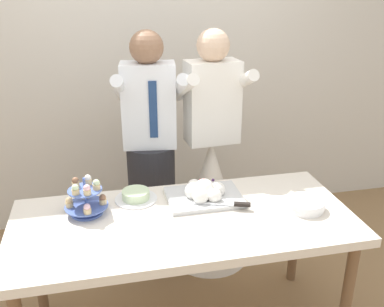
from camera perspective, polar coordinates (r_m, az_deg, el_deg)
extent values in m
cube|color=beige|center=(3.49, -6.13, 13.79)|extent=(5.20, 0.10, 2.90)
cube|color=silver|center=(2.34, -1.07, -8.93)|extent=(1.80, 0.80, 0.05)
cylinder|color=brown|center=(2.59, 19.53, -17.33)|extent=(0.06, 0.06, 0.72)
cylinder|color=brown|center=(2.82, -19.48, -13.75)|extent=(0.06, 0.06, 0.72)
cylinder|color=brown|center=(3.04, 13.31, -10.13)|extent=(0.06, 0.06, 0.72)
cylinder|color=#4C66B2|center=(2.43, -13.51, -7.46)|extent=(0.17, 0.17, 0.01)
cylinder|color=#4C66B2|center=(2.38, -13.72, -5.39)|extent=(0.01, 0.01, 0.21)
cylinder|color=#4C66B2|center=(2.41, -13.59, -6.66)|extent=(0.23, 0.23, 0.01)
cylinder|color=#D1B784|center=(2.40, -11.55, -6.14)|extent=(0.04, 0.04, 0.03)
sphere|color=brown|center=(2.39, -11.59, -5.63)|extent=(0.04, 0.04, 0.04)
cylinder|color=#D1B784|center=(2.48, -13.78, -5.37)|extent=(0.04, 0.04, 0.03)
sphere|color=#EAB7C6|center=(2.47, -13.83, -4.88)|extent=(0.04, 0.04, 0.04)
cylinder|color=#D1B784|center=(2.41, -15.69, -6.40)|extent=(0.04, 0.04, 0.03)
sphere|color=#D6B27A|center=(2.40, -15.75, -5.90)|extent=(0.04, 0.04, 0.04)
cylinder|color=#D1B784|center=(2.33, -13.48, -7.30)|extent=(0.04, 0.04, 0.03)
sphere|color=#EAB7C6|center=(2.31, -13.53, -6.78)|extent=(0.04, 0.04, 0.04)
cylinder|color=#4C66B2|center=(2.37, -13.80, -4.64)|extent=(0.18, 0.18, 0.01)
cylinder|color=#D1B784|center=(2.35, -12.34, -4.25)|extent=(0.04, 0.04, 0.03)
sphere|color=beige|center=(2.34, -12.39, -3.73)|extent=(0.04, 0.04, 0.04)
cylinder|color=#D1B784|center=(2.41, -13.39, -3.62)|extent=(0.04, 0.04, 0.03)
sphere|color=white|center=(2.40, -13.44, -3.11)|extent=(0.04, 0.04, 0.04)
cylinder|color=#D1B784|center=(2.40, -14.93, -3.93)|extent=(0.04, 0.04, 0.03)
sphere|color=brown|center=(2.39, -14.98, -3.41)|extent=(0.04, 0.04, 0.04)
cylinder|color=#D1B784|center=(2.32, -14.94, -4.83)|extent=(0.04, 0.04, 0.03)
sphere|color=beige|center=(2.31, -15.00, -4.30)|extent=(0.04, 0.04, 0.04)
cylinder|color=#D1B784|center=(2.30, -13.51, -4.91)|extent=(0.04, 0.04, 0.03)
sphere|color=#EAB7C6|center=(2.29, -13.56, -4.38)|extent=(0.04, 0.04, 0.04)
cube|color=silver|center=(2.50, 1.60, -5.73)|extent=(0.42, 0.31, 0.02)
sphere|color=white|center=(2.50, 3.38, -4.69)|extent=(0.09, 0.09, 0.09)
sphere|color=white|center=(2.52, 1.88, -4.50)|extent=(0.08, 0.08, 0.08)
sphere|color=white|center=(2.53, 0.30, -4.26)|extent=(0.08, 0.08, 0.08)
sphere|color=white|center=(2.46, 0.17, -4.93)|extent=(0.10, 0.10, 0.10)
sphere|color=white|center=(2.42, 1.12, -5.61)|extent=(0.09, 0.09, 0.09)
sphere|color=white|center=(2.43, 2.93, -5.53)|extent=(0.08, 0.08, 0.08)
sphere|color=white|center=(2.47, 1.61, -4.56)|extent=(0.11, 0.11, 0.11)
sphere|color=#DB474C|center=(2.47, 1.55, -3.47)|extent=(0.02, 0.02, 0.02)
sphere|color=#DB474C|center=(2.47, 1.58, -3.81)|extent=(0.02, 0.02, 0.02)
sphere|color=#DB474C|center=(2.45, 1.68, -3.83)|extent=(0.02, 0.02, 0.02)
sphere|color=#2D1938|center=(2.46, 2.76, -3.48)|extent=(0.02, 0.02, 0.02)
sphere|color=#DB474C|center=(2.49, 1.14, -3.50)|extent=(0.02, 0.02, 0.02)
cube|color=silver|center=(2.40, 2.97, -6.58)|extent=(0.22, 0.10, 0.00)
cube|color=black|center=(2.40, 6.58, -6.61)|extent=(0.09, 0.05, 0.02)
cylinder|color=white|center=(2.48, 14.46, -6.92)|extent=(0.21, 0.21, 0.01)
cylinder|color=white|center=(2.48, 14.53, -6.69)|extent=(0.21, 0.21, 0.01)
cylinder|color=white|center=(2.47, 14.62, -6.46)|extent=(0.21, 0.21, 0.01)
cylinder|color=white|center=(2.46, 14.63, -6.26)|extent=(0.21, 0.21, 0.01)
cylinder|color=white|center=(2.46, 14.61, -6.03)|extent=(0.21, 0.21, 0.01)
cylinder|color=white|center=(2.52, -7.31, -5.90)|extent=(0.24, 0.24, 0.01)
cylinder|color=beige|center=(2.50, -7.34, -5.31)|extent=(0.16, 0.16, 0.05)
cylinder|color=#232328|center=(3.09, -5.15, -6.85)|extent=(0.32, 0.32, 0.92)
cube|color=white|center=(2.81, -5.66, 6.27)|extent=(0.36, 0.24, 0.54)
sphere|color=#8C664C|center=(2.73, -5.96, 13.63)|extent=(0.21, 0.21, 0.21)
cylinder|color=white|center=(2.79, -9.36, 8.27)|extent=(0.14, 0.49, 0.28)
cylinder|color=white|center=(2.79, -1.47, 8.54)|extent=(0.14, 0.49, 0.28)
cube|color=navy|center=(2.71, -5.08, 5.69)|extent=(0.05, 0.02, 0.36)
cone|color=white|center=(3.14, 2.41, -6.23)|extent=(0.56, 0.56, 0.92)
cube|color=white|center=(2.87, 2.65, 6.69)|extent=(0.36, 0.23, 0.54)
sphere|color=beige|center=(2.79, 2.78, 13.91)|extent=(0.21, 0.21, 0.21)
cylinder|color=white|center=(2.78, -1.25, 8.50)|extent=(0.12, 0.49, 0.28)
cylinder|color=white|center=(2.91, 6.04, 9.00)|extent=(0.12, 0.49, 0.28)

